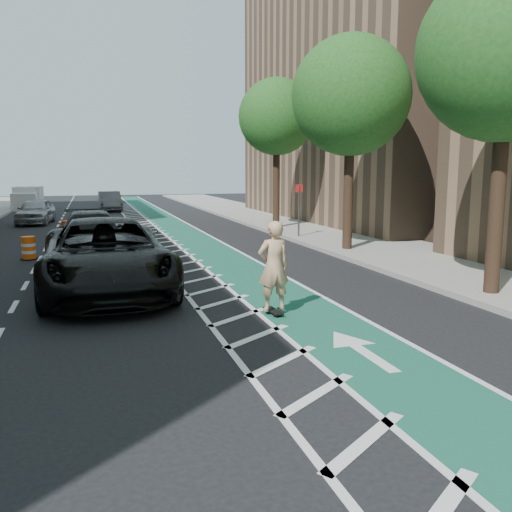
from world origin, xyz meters
name	(u,v)px	position (x,y,z in m)	size (l,w,h in m)	color
ground	(168,323)	(0.00, 0.00, 0.00)	(120.00, 120.00, 0.00)	black
bike_lane	(209,249)	(3.00, 10.00, 0.01)	(2.00, 90.00, 0.01)	#17513C
buffer_strip	(171,251)	(1.50, 10.00, 0.01)	(1.40, 90.00, 0.01)	silver
sidewalk_right	(357,241)	(9.50, 10.00, 0.07)	(5.00, 90.00, 0.15)	gray
curb_right	(304,244)	(7.05, 10.00, 0.08)	(0.12, 90.00, 0.16)	gray
building_right_far	(402,66)	(17.50, 20.00, 9.50)	(14.00, 22.00, 19.00)	#84664C
tree_r_b	(504,53)	(7.90, 0.00, 5.77)	(4.20, 4.20, 7.90)	#382619
tree_r_c	(348,97)	(7.90, 8.00, 5.77)	(4.20, 4.20, 7.90)	#382619
tree_r_d	(277,117)	(7.90, 16.00, 5.77)	(4.20, 4.20, 7.90)	#382619
sign_post	(299,209)	(7.60, 12.00, 1.35)	(0.35, 0.08, 2.47)	#4C4C4C
skateboard	(273,311)	(2.30, 0.03, 0.08)	(0.25, 0.73, 0.10)	black
skateboarder	(273,266)	(2.30, 0.03, 1.07)	(0.71, 0.47, 1.95)	tan
suv_near	(106,256)	(-1.08, 3.36, 0.94)	(3.13, 6.79, 1.89)	black
suv_far	(91,233)	(-1.41, 10.04, 0.79)	(2.21, 5.45, 1.58)	black
car_silver	(36,211)	(-4.46, 23.11, 0.74)	(1.75, 4.36, 1.48)	#A3A2A8
car_grey	(110,201)	(0.04, 32.30, 0.74)	(1.57, 4.51, 1.49)	#59585D
box_truck	(28,199)	(-6.15, 36.04, 0.83)	(2.11, 4.39, 1.79)	white
barrel_a	(57,252)	(-2.53, 8.32, 0.39)	(0.61, 0.61, 0.83)	#DF520B
barrel_b	(29,249)	(-3.55, 9.50, 0.38)	(0.60, 0.60, 0.81)	#FB5D0D
barrel_c	(68,231)	(-2.40, 14.50, 0.42)	(0.65, 0.65, 0.89)	#D73E0B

